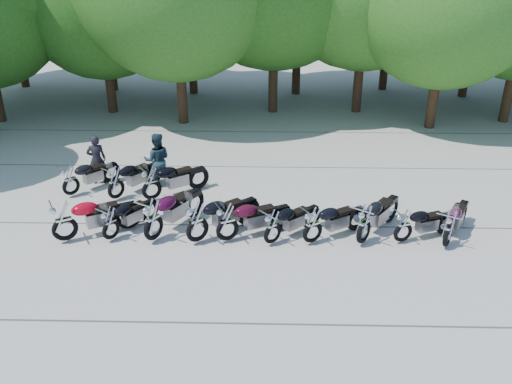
{
  "coord_description": "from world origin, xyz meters",
  "views": [
    {
      "loc": [
        0.34,
        -12.57,
        7.76
      ],
      "look_at": [
        0.0,
        1.5,
        1.1
      ],
      "focal_mm": 38.0,
      "sensor_mm": 36.0,
      "label": 1
    }
  ],
  "objects_px": {
    "rider_1": "(157,160)",
    "motorcycle_1": "(110,222)",
    "motorcycle_4": "(227,221)",
    "motorcycle_9": "(449,228)",
    "motorcycle_2": "(153,219)",
    "motorcycle_10": "(70,179)",
    "motorcycle_5": "(273,226)",
    "motorcycle_8": "(404,225)",
    "motorcycle_12": "(151,182)",
    "motorcycle_3": "(197,221)",
    "motorcycle_0": "(64,220)",
    "motorcycle_7": "(364,223)",
    "motorcycle_11": "(115,182)",
    "rider_0": "(97,159)",
    "motorcycle_6": "(313,224)"
  },
  "relations": [
    {
      "from": "motorcycle_7",
      "to": "motorcycle_11",
      "type": "relative_size",
      "value": 1.06
    },
    {
      "from": "motorcycle_7",
      "to": "motorcycle_5",
      "type": "bearing_deg",
      "value": 37.92
    },
    {
      "from": "motorcycle_7",
      "to": "motorcycle_11",
      "type": "height_order",
      "value": "motorcycle_7"
    },
    {
      "from": "motorcycle_7",
      "to": "motorcycle_8",
      "type": "relative_size",
      "value": 1.18
    },
    {
      "from": "motorcycle_10",
      "to": "rider_0",
      "type": "relative_size",
      "value": 1.23
    },
    {
      "from": "motorcycle_5",
      "to": "motorcycle_7",
      "type": "xyz_separation_m",
      "value": [
        2.51,
        0.07,
        0.09
      ]
    },
    {
      "from": "motorcycle_7",
      "to": "rider_1",
      "type": "relative_size",
      "value": 1.27
    },
    {
      "from": "motorcycle_5",
      "to": "motorcycle_8",
      "type": "relative_size",
      "value": 1.03
    },
    {
      "from": "motorcycle_11",
      "to": "motorcycle_5",
      "type": "bearing_deg",
      "value": -172.41
    },
    {
      "from": "motorcycle_0",
      "to": "motorcycle_1",
      "type": "relative_size",
      "value": 1.21
    },
    {
      "from": "motorcycle_5",
      "to": "motorcycle_7",
      "type": "height_order",
      "value": "motorcycle_7"
    },
    {
      "from": "motorcycle_1",
      "to": "rider_0",
      "type": "xyz_separation_m",
      "value": [
        -1.48,
        3.91,
        0.29
      ]
    },
    {
      "from": "motorcycle_4",
      "to": "motorcycle_12",
      "type": "relative_size",
      "value": 0.99
    },
    {
      "from": "motorcycle_4",
      "to": "motorcycle_5",
      "type": "bearing_deg",
      "value": -121.37
    },
    {
      "from": "motorcycle_7",
      "to": "rider_0",
      "type": "xyz_separation_m",
      "value": [
        -8.5,
        3.97,
        0.19
      ]
    },
    {
      "from": "motorcycle_0",
      "to": "motorcycle_9",
      "type": "xyz_separation_m",
      "value": [
        10.53,
        -0.02,
        -0.08
      ]
    },
    {
      "from": "motorcycle_3",
      "to": "motorcycle_9",
      "type": "relative_size",
      "value": 1.13
    },
    {
      "from": "motorcycle_3",
      "to": "motorcycle_4",
      "type": "height_order",
      "value": "motorcycle_3"
    },
    {
      "from": "motorcycle_4",
      "to": "motorcycle_3",
      "type": "bearing_deg",
      "value": 68.81
    },
    {
      "from": "motorcycle_12",
      "to": "motorcycle_3",
      "type": "bearing_deg",
      "value": 178.79
    },
    {
      "from": "motorcycle_3",
      "to": "motorcycle_1",
      "type": "bearing_deg",
      "value": 47.45
    },
    {
      "from": "rider_1",
      "to": "motorcycle_1",
      "type": "bearing_deg",
      "value": 72.0
    },
    {
      "from": "motorcycle_4",
      "to": "motorcycle_11",
      "type": "bearing_deg",
      "value": 28.9
    },
    {
      "from": "motorcycle_3",
      "to": "motorcycle_8",
      "type": "xyz_separation_m",
      "value": [
        5.68,
        0.14,
        -0.13
      ]
    },
    {
      "from": "rider_0",
      "to": "motorcycle_8",
      "type": "bearing_deg",
      "value": 140.86
    },
    {
      "from": "motorcycle_8",
      "to": "motorcycle_11",
      "type": "relative_size",
      "value": 0.9
    },
    {
      "from": "motorcycle_0",
      "to": "rider_1",
      "type": "xyz_separation_m",
      "value": [
        1.88,
        3.86,
        0.25
      ]
    },
    {
      "from": "motorcycle_0",
      "to": "motorcycle_5",
      "type": "xyz_separation_m",
      "value": [
        5.75,
        0.01,
        -0.11
      ]
    },
    {
      "from": "motorcycle_1",
      "to": "motorcycle_7",
      "type": "xyz_separation_m",
      "value": [
        7.02,
        -0.05,
        0.1
      ]
    },
    {
      "from": "motorcycle_2",
      "to": "motorcycle_10",
      "type": "height_order",
      "value": "motorcycle_2"
    },
    {
      "from": "motorcycle_10",
      "to": "motorcycle_11",
      "type": "relative_size",
      "value": 0.94
    },
    {
      "from": "motorcycle_2",
      "to": "motorcycle_12",
      "type": "xyz_separation_m",
      "value": [
        -0.56,
        2.56,
        -0.06
      ]
    },
    {
      "from": "motorcycle_10",
      "to": "motorcycle_5",
      "type": "bearing_deg",
      "value": -162.96
    },
    {
      "from": "motorcycle_6",
      "to": "motorcycle_12",
      "type": "distance_m",
      "value": 5.6
    },
    {
      "from": "motorcycle_4",
      "to": "motorcycle_9",
      "type": "height_order",
      "value": "motorcycle_4"
    },
    {
      "from": "motorcycle_1",
      "to": "motorcycle_8",
      "type": "height_order",
      "value": "motorcycle_1"
    },
    {
      "from": "motorcycle_5",
      "to": "motorcycle_11",
      "type": "bearing_deg",
      "value": 20.41
    },
    {
      "from": "motorcycle_12",
      "to": "motorcycle_0",
      "type": "bearing_deg",
      "value": 109.31
    },
    {
      "from": "motorcycle_5",
      "to": "motorcycle_8",
      "type": "height_order",
      "value": "motorcycle_5"
    },
    {
      "from": "motorcycle_10",
      "to": "rider_0",
      "type": "bearing_deg",
      "value": -76.91
    },
    {
      "from": "rider_0",
      "to": "motorcycle_4",
      "type": "bearing_deg",
      "value": 123.15
    },
    {
      "from": "motorcycle_2",
      "to": "motorcycle_12",
      "type": "distance_m",
      "value": 2.62
    },
    {
      "from": "motorcycle_8",
      "to": "rider_0",
      "type": "distance_m",
      "value": 10.36
    },
    {
      "from": "motorcycle_12",
      "to": "rider_1",
      "type": "relative_size",
      "value": 1.24
    },
    {
      "from": "motorcycle_2",
      "to": "motorcycle_7",
      "type": "distance_m",
      "value": 5.81
    },
    {
      "from": "motorcycle_0",
      "to": "motorcycle_4",
      "type": "xyz_separation_m",
      "value": [
        4.5,
        0.12,
        -0.04
      ]
    },
    {
      "from": "motorcycle_4",
      "to": "motorcycle_5",
      "type": "xyz_separation_m",
      "value": [
        1.25,
        -0.11,
        -0.07
      ]
    },
    {
      "from": "motorcycle_9",
      "to": "motorcycle_4",
      "type": "bearing_deg",
      "value": 29.96
    },
    {
      "from": "motorcycle_8",
      "to": "motorcycle_12",
      "type": "height_order",
      "value": "motorcycle_12"
    },
    {
      "from": "motorcycle_12",
      "to": "rider_0",
      "type": "height_order",
      "value": "rider_0"
    }
  ]
}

